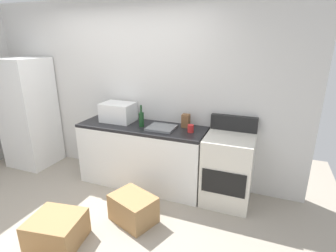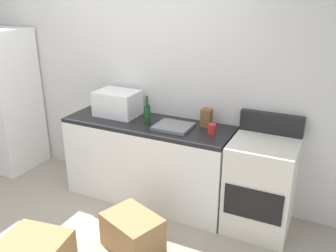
# 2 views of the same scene
# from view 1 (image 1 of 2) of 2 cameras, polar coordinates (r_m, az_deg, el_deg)

# --- Properties ---
(ground_plane) EXTENTS (6.00, 6.00, 0.00)m
(ground_plane) POSITION_cam_1_polar(r_m,az_deg,el_deg) (3.37, -20.05, -20.26)
(ground_plane) COLOR #9E9384
(wall_back) EXTENTS (5.00, 0.10, 2.60)m
(wall_back) POSITION_cam_1_polar(r_m,az_deg,el_deg) (4.00, -7.54, 7.50)
(wall_back) COLOR silver
(wall_back) RESTS_ON ground_plane
(kitchen_counter) EXTENTS (1.80, 0.60, 0.90)m
(kitchen_counter) POSITION_cam_1_polar(r_m,az_deg,el_deg) (3.83, -5.56, -6.33)
(kitchen_counter) COLOR white
(kitchen_counter) RESTS_ON ground_plane
(refrigerator) EXTENTS (0.68, 0.66, 1.77)m
(refrigerator) POSITION_cam_1_polar(r_m,az_deg,el_deg) (4.89, -28.03, 2.49)
(refrigerator) COLOR white
(refrigerator) RESTS_ON ground_plane
(stove_oven) EXTENTS (0.60, 0.61, 1.10)m
(stove_oven) POSITION_cam_1_polar(r_m,az_deg,el_deg) (3.50, 12.88, -8.99)
(stove_oven) COLOR silver
(stove_oven) RESTS_ON ground_plane
(microwave) EXTENTS (0.46, 0.34, 0.27)m
(microwave) POSITION_cam_1_polar(r_m,az_deg,el_deg) (3.88, -10.78, 2.99)
(microwave) COLOR white
(microwave) RESTS_ON kitchen_counter
(sink_basin) EXTENTS (0.36, 0.32, 0.03)m
(sink_basin) POSITION_cam_1_polar(r_m,az_deg,el_deg) (3.51, -1.42, -0.39)
(sink_basin) COLOR slate
(sink_basin) RESTS_ON kitchen_counter
(wine_bottle) EXTENTS (0.07, 0.07, 0.30)m
(wine_bottle) POSITION_cam_1_polar(r_m,az_deg,el_deg) (3.59, -5.82, 1.54)
(wine_bottle) COLOR #193F1E
(wine_bottle) RESTS_ON kitchen_counter
(coffee_mug) EXTENTS (0.08, 0.08, 0.10)m
(coffee_mug) POSITION_cam_1_polar(r_m,az_deg,el_deg) (3.39, 4.95, -0.55)
(coffee_mug) COLOR red
(coffee_mug) RESTS_ON kitchen_counter
(knife_block) EXTENTS (0.10, 0.10, 0.18)m
(knife_block) POSITION_cam_1_polar(r_m,az_deg,el_deg) (3.57, 3.88, 1.14)
(knife_block) COLOR brown
(knife_block) RESTS_ON kitchen_counter
(cardboard_box_large) EXTENTS (0.58, 0.54, 0.30)m
(cardboard_box_large) POSITION_cam_1_polar(r_m,az_deg,el_deg) (3.16, -23.00, -20.13)
(cardboard_box_large) COLOR #A37A4C
(cardboard_box_large) RESTS_ON ground_plane
(cardboard_box_medium) EXTENTS (0.60, 0.52, 0.33)m
(cardboard_box_medium) POSITION_cam_1_polar(r_m,az_deg,el_deg) (3.23, -7.56, -17.37)
(cardboard_box_medium) COLOR #A37A4C
(cardboard_box_medium) RESTS_ON ground_plane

